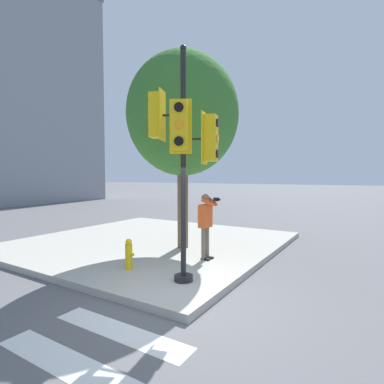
# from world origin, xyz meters

# --- Properties ---
(ground_plane) EXTENTS (160.00, 160.00, 0.00)m
(ground_plane) POSITION_xyz_m (0.00, 0.00, 0.00)
(ground_plane) COLOR #5B5B5E
(sidewalk_corner) EXTENTS (8.00, 8.00, 0.16)m
(sidewalk_corner) POSITION_xyz_m (3.50, 3.50, 0.08)
(sidewalk_corner) COLOR #ADA89E
(sidewalk_corner) RESTS_ON ground_plane
(traffic_signal_pole) EXTENTS (1.01, 1.42, 4.78)m
(traffic_signal_pole) POSITION_xyz_m (0.61, 0.33, 2.99)
(traffic_signal_pole) COLOR black
(traffic_signal_pole) RESTS_ON sidewalk_corner
(person_photographer) EXTENTS (0.50, 0.53, 1.70)m
(person_photographer) POSITION_xyz_m (2.43, 0.80, 1.18)
(person_photographer) COLOR black
(person_photographer) RESTS_ON sidewalk_corner
(street_tree) EXTENTS (3.32, 3.32, 5.83)m
(street_tree) POSITION_xyz_m (3.18, 2.01, 4.15)
(street_tree) COLOR brown
(street_tree) RESTS_ON sidewalk_corner
(fire_hydrant) EXTENTS (0.17, 0.23, 0.72)m
(fire_hydrant) POSITION_xyz_m (0.73, 1.90, 0.51)
(fire_hydrant) COLOR yellow
(fire_hydrant) RESTS_ON sidewalk_corner
(building_right) EXTENTS (10.47, 13.71, 20.16)m
(building_right) POSITION_xyz_m (11.76, 27.10, 10.09)
(building_right) COLOR gray
(building_right) RESTS_ON ground_plane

